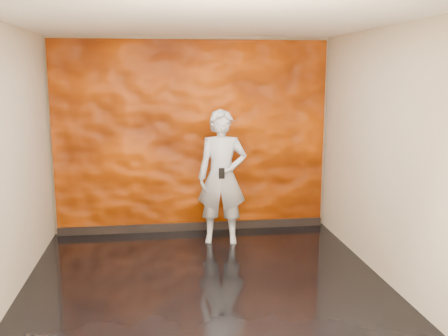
# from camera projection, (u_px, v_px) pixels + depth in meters

# --- Properties ---
(room) EXTENTS (4.02, 4.02, 2.81)m
(room) POSITION_uv_depth(u_px,v_px,m) (205.00, 159.00, 5.26)
(room) COLOR black
(room) RESTS_ON ground
(feature_wall) EXTENTS (3.90, 0.06, 2.75)m
(feature_wall) POSITION_uv_depth(u_px,v_px,m) (192.00, 138.00, 7.18)
(feature_wall) COLOR #CC4700
(feature_wall) RESTS_ON ground
(baseboard) EXTENTS (3.90, 0.04, 0.12)m
(baseboard) POSITION_uv_depth(u_px,v_px,m) (193.00, 226.00, 7.39)
(baseboard) COLOR black
(baseboard) RESTS_ON ground
(man) EXTENTS (0.73, 0.54, 1.82)m
(man) POSITION_uv_depth(u_px,v_px,m) (222.00, 177.00, 6.74)
(man) COLOR #9297A0
(man) RESTS_ON ground
(phone) EXTENTS (0.08, 0.02, 0.14)m
(phone) POSITION_uv_depth(u_px,v_px,m) (222.00, 173.00, 6.46)
(phone) COLOR black
(phone) RESTS_ON man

